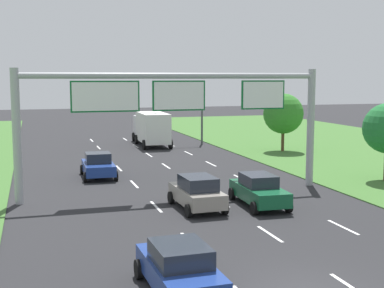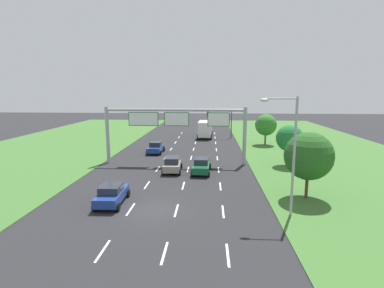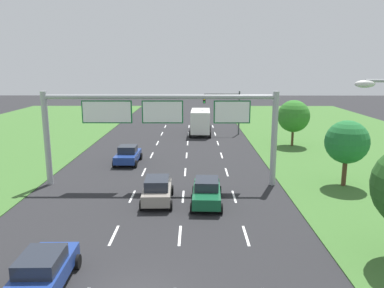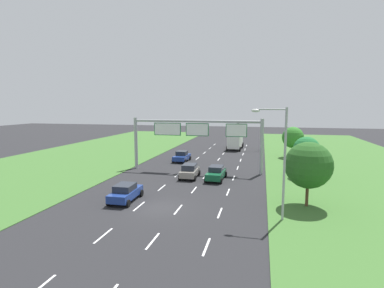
{
  "view_description": "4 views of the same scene",
  "coord_description": "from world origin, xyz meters",
  "px_view_note": "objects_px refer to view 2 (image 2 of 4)",
  "views": [
    {
      "loc": [
        -7.63,
        -13.86,
        6.52
      ],
      "look_at": [
        1.24,
        15.62,
        2.66
      ],
      "focal_mm": 50.0,
      "sensor_mm": 36.0,
      "label": 1
    },
    {
      "loc": [
        4.18,
        -21.17,
        8.86
      ],
      "look_at": [
        2.22,
        12.01,
        2.96
      ],
      "focal_mm": 28.0,
      "sensor_mm": 36.0,
      "label": 2
    },
    {
      "loc": [
        2.5,
        -12.37,
        8.82
      ],
      "look_at": [
        2.35,
        14.27,
        3.21
      ],
      "focal_mm": 35.0,
      "sensor_mm": 36.0,
      "label": 3
    },
    {
      "loc": [
        8.35,
        -23.17,
        8.64
      ],
      "look_at": [
        0.31,
        11.24,
        4.06
      ],
      "focal_mm": 28.0,
      "sensor_mm": 36.0,
      "label": 4
    }
  ],
  "objects_px": {
    "street_lamp": "(289,146)",
    "car_lead_silver": "(156,148)",
    "sign_gantry": "(175,124)",
    "roadside_tree_near": "(309,156)",
    "car_near_red": "(112,194)",
    "roadside_tree_mid": "(290,138)",
    "car_far_ahead": "(172,164)",
    "box_truck": "(205,128)",
    "car_mid_lane": "(201,165)",
    "roadside_tree_far": "(266,125)",
    "traffic_light_mast": "(221,118)"
  },
  "relations": [
    {
      "from": "street_lamp",
      "to": "car_lead_silver",
      "type": "bearing_deg",
      "value": 121.85
    },
    {
      "from": "sign_gantry",
      "to": "roadside_tree_near",
      "type": "xyz_separation_m",
      "value": [
        12.27,
        -11.47,
        -1.33
      ]
    },
    {
      "from": "car_near_red",
      "to": "street_lamp",
      "type": "xyz_separation_m",
      "value": [
        13.22,
        -1.55,
        4.28
      ]
    },
    {
      "from": "car_lead_silver",
      "to": "roadside_tree_mid",
      "type": "bearing_deg",
      "value": -19.78
    },
    {
      "from": "sign_gantry",
      "to": "street_lamp",
      "type": "distance_m",
      "value": 17.96
    },
    {
      "from": "roadside_tree_near",
      "to": "car_far_ahead",
      "type": "bearing_deg",
      "value": 147.64
    },
    {
      "from": "box_truck",
      "to": "roadside_tree_mid",
      "type": "relative_size",
      "value": 1.61
    },
    {
      "from": "car_mid_lane",
      "to": "box_truck",
      "type": "distance_m",
      "value": 25.59
    },
    {
      "from": "sign_gantry",
      "to": "roadside_tree_near",
      "type": "relative_size",
      "value": 3.08
    },
    {
      "from": "car_near_red",
      "to": "street_lamp",
      "type": "height_order",
      "value": "street_lamp"
    },
    {
      "from": "car_far_ahead",
      "to": "roadside_tree_far",
      "type": "bearing_deg",
      "value": 50.87
    },
    {
      "from": "car_far_ahead",
      "to": "sign_gantry",
      "type": "height_order",
      "value": "sign_gantry"
    },
    {
      "from": "roadside_tree_near",
      "to": "roadside_tree_mid",
      "type": "relative_size",
      "value": 1.13
    },
    {
      "from": "car_near_red",
      "to": "car_far_ahead",
      "type": "relative_size",
      "value": 1.04
    },
    {
      "from": "car_lead_silver",
      "to": "car_mid_lane",
      "type": "bearing_deg",
      "value": -54.79
    },
    {
      "from": "car_far_ahead",
      "to": "roadside_tree_near",
      "type": "relative_size",
      "value": 0.73
    },
    {
      "from": "car_near_red",
      "to": "traffic_light_mast",
      "type": "height_order",
      "value": "traffic_light_mast"
    },
    {
      "from": "car_lead_silver",
      "to": "roadside_tree_mid",
      "type": "relative_size",
      "value": 0.82
    },
    {
      "from": "box_truck",
      "to": "traffic_light_mast",
      "type": "xyz_separation_m",
      "value": [
        3.01,
        -0.61,
        2.15
      ]
    },
    {
      "from": "sign_gantry",
      "to": "traffic_light_mast",
      "type": "bearing_deg",
      "value": 73.21
    },
    {
      "from": "roadside_tree_near",
      "to": "car_near_red",
      "type": "bearing_deg",
      "value": -172.39
    },
    {
      "from": "car_mid_lane",
      "to": "street_lamp",
      "type": "distance_m",
      "value": 13.55
    },
    {
      "from": "roadside_tree_mid",
      "to": "car_far_ahead",
      "type": "bearing_deg",
      "value": -165.89
    },
    {
      "from": "street_lamp",
      "to": "box_truck",
      "type": "bearing_deg",
      "value": 99.81
    },
    {
      "from": "car_far_ahead",
      "to": "box_truck",
      "type": "xyz_separation_m",
      "value": [
        3.25,
        25.36,
        0.87
      ]
    },
    {
      "from": "car_near_red",
      "to": "traffic_light_mast",
      "type": "xyz_separation_m",
      "value": [
        9.88,
        34.6,
        3.07
      ]
    },
    {
      "from": "car_near_red",
      "to": "car_lead_silver",
      "type": "relative_size",
      "value": 1.05
    },
    {
      "from": "sign_gantry",
      "to": "street_lamp",
      "type": "xyz_separation_m",
      "value": [
        9.68,
        -15.13,
        0.12
      ]
    },
    {
      "from": "car_near_red",
      "to": "roadside_tree_mid",
      "type": "bearing_deg",
      "value": 36.27
    },
    {
      "from": "car_lead_silver",
      "to": "car_far_ahead",
      "type": "relative_size",
      "value": 0.99
    },
    {
      "from": "car_near_red",
      "to": "roadside_tree_mid",
      "type": "height_order",
      "value": "roadside_tree_mid"
    },
    {
      "from": "box_truck",
      "to": "roadside_tree_far",
      "type": "distance_m",
      "value": 12.88
    },
    {
      "from": "roadside_tree_near",
      "to": "roadside_tree_mid",
      "type": "bearing_deg",
      "value": 83.12
    },
    {
      "from": "traffic_light_mast",
      "to": "street_lamp",
      "type": "xyz_separation_m",
      "value": [
        3.34,
        -36.14,
        1.21
      ]
    },
    {
      "from": "box_truck",
      "to": "car_lead_silver",
      "type": "bearing_deg",
      "value": -112.47
    },
    {
      "from": "car_lead_silver",
      "to": "car_far_ahead",
      "type": "xyz_separation_m",
      "value": [
        3.67,
        -9.97,
        0.06
      ]
    },
    {
      "from": "traffic_light_mast",
      "to": "street_lamp",
      "type": "bearing_deg",
      "value": -84.72
    },
    {
      "from": "car_far_ahead",
      "to": "roadside_tree_mid",
      "type": "bearing_deg",
      "value": 12.27
    },
    {
      "from": "car_mid_lane",
      "to": "roadside_tree_far",
      "type": "relative_size",
      "value": 0.87
    },
    {
      "from": "roadside_tree_mid",
      "to": "car_lead_silver",
      "type": "bearing_deg",
      "value": 159.11
    },
    {
      "from": "car_near_red",
      "to": "roadside_tree_far",
      "type": "height_order",
      "value": "roadside_tree_far"
    },
    {
      "from": "car_far_ahead",
      "to": "roadside_tree_far",
      "type": "xyz_separation_m",
      "value": [
        13.33,
        17.51,
        2.51
      ]
    },
    {
      "from": "car_lead_silver",
      "to": "sign_gantry",
      "type": "xyz_separation_m",
      "value": [
        3.6,
        -6.23,
        4.17
      ]
    },
    {
      "from": "sign_gantry",
      "to": "traffic_light_mast",
      "type": "xyz_separation_m",
      "value": [
        6.34,
        21.01,
        -1.09
      ]
    },
    {
      "from": "car_near_red",
      "to": "sign_gantry",
      "type": "relative_size",
      "value": 0.25
    },
    {
      "from": "car_lead_silver",
      "to": "box_truck",
      "type": "distance_m",
      "value": 16.9
    },
    {
      "from": "traffic_light_mast",
      "to": "roadside_tree_near",
      "type": "height_order",
      "value": "roadside_tree_near"
    },
    {
      "from": "car_far_ahead",
      "to": "car_mid_lane",
      "type": "bearing_deg",
      "value": -5.67
    },
    {
      "from": "car_far_ahead",
      "to": "roadside_tree_mid",
      "type": "height_order",
      "value": "roadside_tree_mid"
    },
    {
      "from": "roadside_tree_near",
      "to": "car_lead_silver",
      "type": "bearing_deg",
      "value": 131.88
    }
  ]
}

